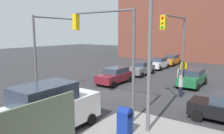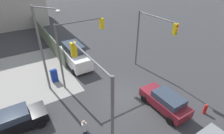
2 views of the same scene
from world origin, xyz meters
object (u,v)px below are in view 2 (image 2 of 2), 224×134
object	(u,v)px
hatchback_maroon	(165,101)
van_white_delivery	(75,55)
traffic_signal_se_corner	(151,33)
pedestrian_crossing	(85,129)
traffic_signal_nw_corner	(94,87)
coupe_black	(17,119)
mailbox_blue	(54,75)
street_lamp_corner	(44,45)
fire_hydrant	(205,109)
traffic_signal_ne_corner	(77,41)

from	to	relation	value
hatchback_maroon	van_white_delivery	xyz separation A→B (m)	(11.09, 3.57, 0.44)
traffic_signal_se_corner	pedestrian_crossing	world-z (taller)	traffic_signal_se_corner
traffic_signal_nw_corner	coupe_black	bearing A→B (deg)	48.32
traffic_signal_se_corner	mailbox_blue	world-z (taller)	traffic_signal_se_corner
street_lamp_corner	hatchback_maroon	xyz separation A→B (m)	(-7.74, -7.34, -3.86)
hatchback_maroon	van_white_delivery	bearing A→B (deg)	17.84
hatchback_maroon	pedestrian_crossing	bearing A→B (deg)	83.14
traffic_signal_nw_corner	fire_hydrant	bearing A→B (deg)	-105.90
traffic_signal_nw_corner	hatchback_maroon	bearing A→B (deg)	-92.89
traffic_signal_ne_corner	van_white_delivery	xyz separation A→B (m)	(3.75, -0.91, -3.31)
street_lamp_corner	hatchback_maroon	bearing A→B (deg)	-136.52
fire_hydrant	street_lamp_corner	bearing A→B (deg)	44.63
traffic_signal_se_corner	street_lamp_corner	distance (m)	10.36
street_lamp_corner	mailbox_blue	world-z (taller)	street_lamp_corner
street_lamp_corner	hatchback_maroon	size ratio (longest dim) A/B	1.81
traffic_signal_nw_corner	street_lamp_corner	world-z (taller)	street_lamp_corner
street_lamp_corner	coupe_black	bearing A→B (deg)	134.26
traffic_signal_se_corner	pedestrian_crossing	size ratio (longest dim) A/B	3.73
traffic_signal_nw_corner	traffic_signal_se_corner	size ratio (longest dim) A/B	1.00
van_white_delivery	street_lamp_corner	bearing A→B (deg)	131.50
street_lamp_corner	traffic_signal_se_corner	bearing A→B (deg)	-103.31
traffic_signal_nw_corner	van_white_delivery	world-z (taller)	traffic_signal_nw_corner
hatchback_maroon	pedestrian_crossing	size ratio (longest dim) A/B	2.54
traffic_signal_ne_corner	hatchback_maroon	world-z (taller)	traffic_signal_ne_corner
street_lamp_corner	traffic_signal_nw_corner	bearing A→B (deg)	-171.75
traffic_signal_ne_corner	coupe_black	size ratio (longest dim) A/B	1.63
fire_hydrant	coupe_black	distance (m)	14.77
traffic_signal_nw_corner	mailbox_blue	bearing A→B (deg)	3.28
fire_hydrant	pedestrian_crossing	world-z (taller)	pedestrian_crossing
fire_hydrant	mailbox_blue	bearing A→B (deg)	39.40
street_lamp_corner	van_white_delivery	xyz separation A→B (m)	(3.34, -3.78, -3.42)
coupe_black	pedestrian_crossing	bearing A→B (deg)	-132.51
traffic_signal_ne_corner	coupe_black	world-z (taller)	traffic_signal_ne_corner
traffic_signal_nw_corner	traffic_signal_ne_corner	world-z (taller)	same
mailbox_blue	coupe_black	bearing A→B (deg)	139.13
traffic_signal_nw_corner	street_lamp_corner	xyz separation A→B (m)	(7.43, 1.08, 0.09)
coupe_black	van_white_delivery	size ratio (longest dim) A/B	0.74
traffic_signal_nw_corner	traffic_signal_se_corner	world-z (taller)	same
mailbox_blue	van_white_delivery	distance (m)	3.83
coupe_black	pedestrian_crossing	size ratio (longest dim) A/B	2.29
street_lamp_corner	mailbox_blue	size ratio (longest dim) A/B	5.59
mailbox_blue	fire_hydrant	world-z (taller)	mailbox_blue
traffic_signal_nw_corner	street_lamp_corner	bearing A→B (deg)	8.25
van_white_delivery	coupe_black	bearing A→B (deg)	132.85
coupe_black	van_white_delivery	world-z (taller)	van_white_delivery
traffic_signal_nw_corner	coupe_black	size ratio (longest dim) A/B	1.63
traffic_signal_ne_corner	pedestrian_crossing	xyz separation A→B (m)	(-6.50, 2.49, -3.68)
traffic_signal_ne_corner	street_lamp_corner	size ratio (longest dim) A/B	0.81
coupe_black	hatchback_maroon	xyz separation A→B (m)	(-4.36, -10.81, 0.00)
mailbox_blue	traffic_signal_nw_corner	bearing A→B (deg)	-176.72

